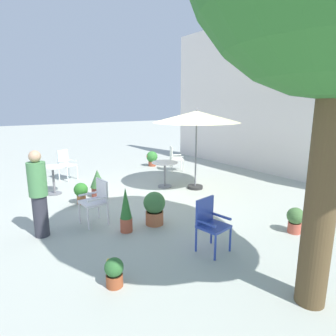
{
  "coord_description": "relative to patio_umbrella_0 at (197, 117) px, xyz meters",
  "views": [
    {
      "loc": [
        6.14,
        -3.76,
        2.39
      ],
      "look_at": [
        0.0,
        0.44,
        0.72
      ],
      "focal_mm": 30.79,
      "sensor_mm": 36.0,
      "label": 1
    }
  ],
  "objects": [
    {
      "name": "patio_chair_2",
      "position": [
        0.78,
        -3.23,
        -1.5
      ],
      "size": [
        0.51,
        0.48,
        0.9
      ],
      "color": "white",
      "rests_on": "ground"
    },
    {
      "name": "potted_plant_3",
      "position": [
        -0.85,
        -2.59,
        -1.64
      ],
      "size": [
        0.38,
        0.38,
        0.73
      ],
      "color": "#9F493C",
      "rests_on": "ground"
    },
    {
      "name": "patio_chair_0",
      "position": [
        -3.12,
        -2.77,
        -1.47
      ],
      "size": [
        0.57,
        0.57,
        0.96
      ],
      "color": "white",
      "rests_on": "ground"
    },
    {
      "name": "patio_chair_3",
      "position": [
        2.89,
        -2.1,
        -1.52
      ],
      "size": [
        0.49,
        0.51,
        0.88
      ],
      "color": "#2D44A2",
      "rests_on": "ground"
    },
    {
      "name": "potted_plant_2",
      "position": [
        -3.32,
        0.56,
        -1.7
      ],
      "size": [
        0.43,
        0.44,
        0.59
      ],
      "color": "#A04930",
      "rests_on": "ground"
    },
    {
      "name": "standing_person",
      "position": [
        0.76,
        -4.29,
        -1.2
      ],
      "size": [
        0.45,
        0.45,
        1.6
      ],
      "color": "#33333D",
      "rests_on": "ground"
    },
    {
      "name": "cafe_table_1",
      "position": [
        -1.74,
        -3.48,
        -1.49
      ],
      "size": [
        0.68,
        0.68,
        0.77
      ],
      "color": "silver",
      "rests_on": "ground"
    },
    {
      "name": "potted_plant_1",
      "position": [
        -0.56,
        -3.12,
        -1.72
      ],
      "size": [
        0.33,
        0.33,
        0.52
      ],
      "color": "#B06439",
      "rests_on": "ground"
    },
    {
      "name": "potted_plant_5",
      "position": [
        1.47,
        -2.92,
        -1.6
      ],
      "size": [
        0.23,
        0.23,
        0.87
      ],
      "color": "#B75339",
      "rests_on": "ground"
    },
    {
      "name": "potted_plant_4",
      "position": [
        1.49,
        -2.3,
        -1.66
      ],
      "size": [
        0.44,
        0.44,
        0.68
      ],
      "color": "#B3623D",
      "rests_on": "ground"
    },
    {
      "name": "potted_plant_0",
      "position": [
        3.32,
        -0.32,
        -1.75
      ],
      "size": [
        0.32,
        0.32,
        0.49
      ],
      "color": "#BF5341",
      "rests_on": "ground"
    },
    {
      "name": "potted_plant_6",
      "position": [
        2.91,
        -3.81,
        -1.81
      ],
      "size": [
        0.26,
        0.26,
        0.4
      ],
      "color": "#9D4B29",
      "rests_on": "ground"
    },
    {
      "name": "villa_facade",
      "position": [
        0.01,
        3.36,
        0.64
      ],
      "size": [
        10.05,
        0.3,
        5.32
      ],
      "primitive_type": "cube",
      "color": "white",
      "rests_on": "ground"
    },
    {
      "name": "ground_plane",
      "position": [
        0.01,
        -1.4,
        -2.03
      ],
      "size": [
        60.0,
        60.0,
        0.0
      ],
      "primitive_type": "plane",
      "color": "#AAAFA4"
    },
    {
      "name": "patio_umbrella_0",
      "position": [
        0.0,
        0.0,
        0.0
      ],
      "size": [
        2.41,
        2.41,
        2.26
      ],
      "color": "#2D2D2D",
      "rests_on": "ground"
    },
    {
      "name": "cafe_table_0",
      "position": [
        -0.63,
        -0.63,
        -1.51
      ],
      "size": [
        0.76,
        0.76,
        0.74
      ],
      "color": "white",
      "rests_on": "ground"
    },
    {
      "name": "patio_chair_1",
      "position": [
        -2.15,
        0.81,
        -1.52
      ],
      "size": [
        0.59,
        0.59,
        0.9
      ],
      "color": "white",
      "rests_on": "ground"
    }
  ]
}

